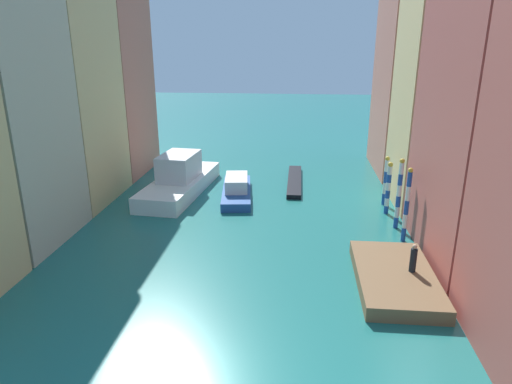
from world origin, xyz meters
The scene contains 15 objects.
ground_plane centered at (0.00, 24.50, 0.00)m, with size 154.00×154.00×0.00m, color #1E6B66.
building_left_2 centered at (-14.89, 20.10, 10.13)m, with size 6.72×8.66×20.22m.
building_left_3 centered at (-14.89, 28.80, 9.51)m, with size 6.72×8.82×19.00m.
building_right_1 centered at (14.89, 12.12, 9.64)m, with size 6.72×11.20×19.26m.
building_right_2 centered at (14.89, 22.09, 8.61)m, with size 6.72×8.19×17.21m.
building_right_3 centered at (14.89, 31.98, 9.00)m, with size 6.72×10.81×17.98m.
waterfront_dock centered at (9.23, 8.05, 0.39)m, with size 4.13×7.68×0.78m.
person_on_dock centered at (10.12, 8.13, 1.53)m, with size 0.36×0.36×1.61m.
mooring_pole_0 centered at (10.89, 13.89, 2.60)m, with size 0.33×0.33×5.09m.
mooring_pole_1 centered at (10.84, 16.19, 2.61)m, with size 0.35×0.35×5.11m.
mooring_pole_2 centered at (10.65, 19.03, 2.11)m, with size 0.38×0.38×4.11m.
mooring_pole_3 centered at (10.81, 21.09, 2.07)m, with size 0.36×0.36×4.04m.
vaporetto_white centered at (-6.56, 22.56, 1.19)m, with size 5.01×12.28×3.49m.
gondola_black centered at (3.46, 26.28, 0.21)m, with size 1.25×9.49×0.41m.
motorboat_0 centered at (-1.45, 21.93, 0.68)m, with size 3.24×8.17×1.81m.
Camera 1 is at (3.72, -14.84, 12.80)m, focal length 31.94 mm.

